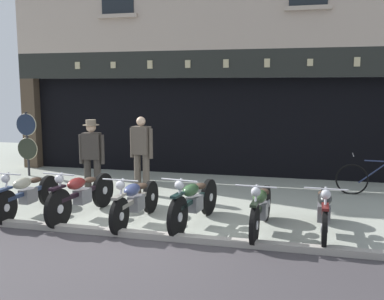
# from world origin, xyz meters

# --- Properties ---
(ground) EXTENTS (23.03, 22.00, 0.18)m
(ground) POSITION_xyz_m (0.00, -0.98, -0.04)
(ground) COLOR #9BA092
(shop_facade) EXTENTS (11.33, 4.42, 6.73)m
(shop_facade) POSITION_xyz_m (0.00, 6.98, 1.78)
(shop_facade) COLOR black
(shop_facade) RESTS_ON ground
(motorcycle_far_left) EXTENTS (0.62, 1.91, 0.90)m
(motorcycle_far_left) POSITION_xyz_m (-2.48, 0.77, 0.41)
(motorcycle_far_left) COLOR black
(motorcycle_far_left) RESTS_ON ground
(motorcycle_left) EXTENTS (0.62, 2.10, 0.94)m
(motorcycle_left) POSITION_xyz_m (-1.42, 0.86, 0.44)
(motorcycle_left) COLOR black
(motorcycle_left) RESTS_ON ground
(motorcycle_center_left) EXTENTS (0.62, 1.92, 0.90)m
(motorcycle_center_left) POSITION_xyz_m (-0.34, 0.77, 0.41)
(motorcycle_center_left) COLOR black
(motorcycle_center_left) RESTS_ON ground
(motorcycle_center) EXTENTS (0.62, 2.03, 0.93)m
(motorcycle_center) POSITION_xyz_m (0.68, 0.89, 0.43)
(motorcycle_center) COLOR black
(motorcycle_center) RESTS_ON ground
(motorcycle_center_right) EXTENTS (0.62, 1.95, 0.90)m
(motorcycle_center_right) POSITION_xyz_m (1.81, 0.82, 0.42)
(motorcycle_center_right) COLOR black
(motorcycle_center_right) RESTS_ON ground
(motorcycle_right) EXTENTS (0.62, 1.98, 0.90)m
(motorcycle_right) POSITION_xyz_m (2.81, 0.94, 0.41)
(motorcycle_right) COLOR black
(motorcycle_right) RESTS_ON ground
(salesman_left) EXTENTS (0.56, 0.35, 1.67)m
(salesman_left) POSITION_xyz_m (-1.95, 2.35, 0.93)
(salesman_left) COLOR #38332D
(salesman_left) RESTS_ON ground
(shopkeeper_center) EXTENTS (0.55, 0.28, 1.72)m
(shopkeeper_center) POSITION_xyz_m (-0.97, 2.77, 0.96)
(shopkeeper_center) COLOR brown
(shopkeeper_center) RESTS_ON ground
(tyre_sign_pole) EXTENTS (0.59, 0.06, 1.71)m
(tyre_sign_pole) POSITION_xyz_m (-4.64, 3.95, 1.03)
(tyre_sign_pole) COLOR #232328
(tyre_sign_pole) RESTS_ON ground
(advert_board_near) EXTENTS (0.81, 0.03, 0.95)m
(advert_board_near) POSITION_xyz_m (1.55, 5.40, 1.84)
(advert_board_near) COLOR silver
(leaning_bicycle) EXTENTS (1.76, 0.50, 0.94)m
(leaning_bicycle) POSITION_xyz_m (4.08, 3.85, 0.37)
(leaning_bicycle) COLOR black
(leaning_bicycle) RESTS_ON ground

